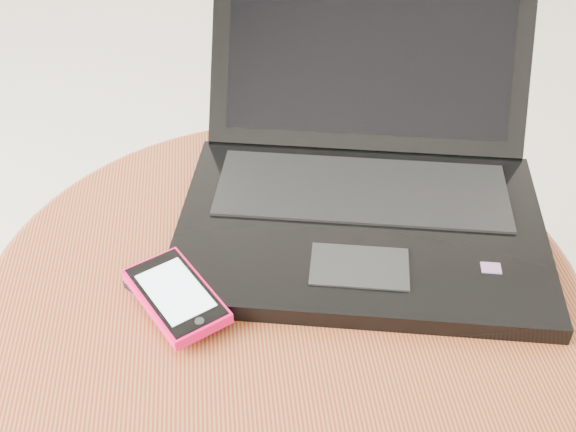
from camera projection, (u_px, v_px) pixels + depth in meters
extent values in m
cylinder|color=brown|center=(283.00, 424.00, 0.91)|extent=(0.10, 0.10, 0.44)
cylinder|color=maroon|center=(282.00, 293.00, 0.76)|extent=(0.60, 0.60, 0.03)
torus|color=maroon|center=(282.00, 293.00, 0.76)|extent=(0.63, 0.63, 0.03)
cube|color=black|center=(360.00, 228.00, 0.80)|extent=(0.45, 0.36, 0.02)
cube|color=black|center=(362.00, 190.00, 0.83)|extent=(0.35, 0.19, 0.00)
cube|color=black|center=(360.00, 266.00, 0.73)|extent=(0.11, 0.08, 0.00)
cube|color=red|center=(491.00, 268.00, 0.73)|extent=(0.02, 0.02, 0.00)
cube|color=black|center=(370.00, 50.00, 0.88)|extent=(0.41, 0.22, 0.21)
cube|color=black|center=(370.00, 49.00, 0.88)|extent=(0.36, 0.18, 0.18)
cube|color=black|center=(177.00, 293.00, 0.73)|extent=(0.11, 0.11, 0.01)
cube|color=#AE1171|center=(145.00, 269.00, 0.75)|extent=(0.04, 0.04, 0.00)
cube|color=#EA094E|center=(176.00, 296.00, 0.71)|extent=(0.11, 0.13, 0.01)
cube|color=black|center=(175.00, 291.00, 0.71)|extent=(0.10, 0.12, 0.00)
cube|color=silver|center=(175.00, 291.00, 0.71)|extent=(0.08, 0.09, 0.00)
cylinder|color=black|center=(199.00, 321.00, 0.68)|extent=(0.01, 0.01, 0.00)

